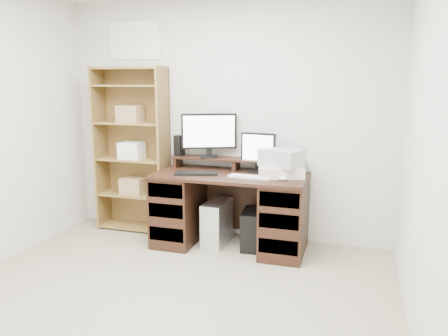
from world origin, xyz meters
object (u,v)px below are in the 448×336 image
at_px(monitor_wide, 209,133).
at_px(printer, 281,171).
at_px(tower_black, 251,229).
at_px(monitor_small, 258,151).
at_px(tower_silver, 217,223).
at_px(bookshelf, 133,148).
at_px(desk, 230,209).

height_order(monitor_wide, printer, monitor_wide).
bearing_deg(tower_black, monitor_wide, 155.42).
bearing_deg(monitor_small, tower_silver, -148.91).
bearing_deg(bookshelf, monitor_wide, -0.69).
bearing_deg(printer, desk, 167.38).
relative_size(monitor_small, printer, 0.95).
distance_m(desk, monitor_small, 0.65).
relative_size(tower_black, bookshelf, 0.22).
relative_size(desk, tower_black, 3.77).
xyz_separation_m(printer, tower_black, (-0.28, -0.01, -0.61)).
height_order(printer, tower_black, printer).
bearing_deg(desk, monitor_small, 37.63).
xyz_separation_m(monitor_small, bookshelf, (-1.42, 0.03, -0.05)).
height_order(desk, monitor_small, monitor_small).
relative_size(printer, tower_silver, 0.92).
height_order(monitor_small, printer, monitor_small).
distance_m(desk, printer, 0.65).
xyz_separation_m(printer, bookshelf, (-1.68, 0.18, 0.12)).
bearing_deg(bookshelf, monitor_small, -1.28).
distance_m(desk, tower_silver, 0.22).
relative_size(monitor_wide, tower_silver, 1.19).
height_order(monitor_small, tower_silver, monitor_small).
relative_size(monitor_wide, tower_black, 1.35).
relative_size(printer, bookshelf, 0.23).
height_order(desk, tower_black, desk).
height_order(desk, bookshelf, bookshelf).
bearing_deg(printer, bookshelf, 157.63).
distance_m(monitor_wide, tower_silver, 0.93).
bearing_deg(monitor_wide, desk, -58.26).
height_order(monitor_wide, bookshelf, bookshelf).
bearing_deg(bookshelf, desk, -10.17).
distance_m(printer, tower_black, 0.67).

